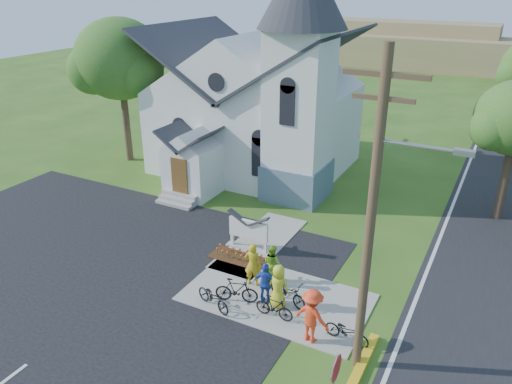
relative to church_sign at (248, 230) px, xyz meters
The scene contains 20 objects.
ground 3.57m from the church_sign, 69.44° to the right, with size 120.00×120.00×0.00m, color #305518.
parking_lot 7.86m from the church_sign, 138.12° to the right, with size 20.00×16.00×0.02m, color black.
sidewalk 3.95m from the church_sign, 45.00° to the right, with size 7.00×4.00×0.05m, color gray.
church 11.06m from the church_sign, 114.73° to the left, with size 12.35×12.00×13.00m.
church_sign is the anchor object (origin of this frame).
flower_bed 1.34m from the church_sign, 90.00° to the right, with size 2.60×1.10×0.07m, color #3D2310.
utility_pole 9.18m from the church_sign, 35.60° to the right, with size 3.45×0.28×10.00m.
stop_sign 9.97m from the church_sign, 48.12° to the right, with size 0.11×0.76×2.48m.
tree_lot_corner 15.53m from the church_sign, 152.02° to the left, with size 5.60×5.60×9.15m.
distant_hills 53.34m from the church_sign, 85.10° to the left, with size 61.00×10.00×5.60m.
cyclist_0 2.80m from the church_sign, 57.88° to the right, with size 0.67×0.44×1.84m, color gold.
bike_0 4.52m from the church_sign, 78.22° to the right, with size 0.61×1.74×0.91m, color black.
cyclist_1 2.63m from the church_sign, 40.12° to the right, with size 0.76×0.59×1.56m, color #7ABE23.
bike_1 3.99m from the church_sign, 67.89° to the right, with size 0.47×1.65×0.99m, color black.
cyclist_2 4.06m from the church_sign, 52.14° to the right, with size 0.99×0.41×1.68m, color #2447B6.
bike_2 4.29m from the church_sign, 41.04° to the right, with size 0.63×1.80×0.94m, color black.
cyclist_3 6.49m from the church_sign, 42.29° to the right, with size 1.28×0.74×1.98m, color #F83F1B.
bike_3 5.04m from the church_sign, 50.71° to the right, with size 0.42×1.49×0.89m, color black.
cyclist_4 4.40m from the church_sign, 46.90° to the right, with size 0.86×0.56×1.76m, color gold.
bike_4 7.09m from the church_sign, 33.47° to the right, with size 0.56×1.61×0.85m, color black.
Camera 1 is at (8.28, -14.01, 11.49)m, focal length 35.00 mm.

